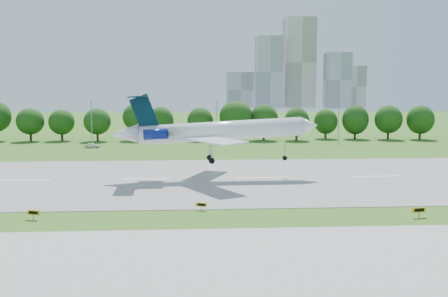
{
  "coord_description": "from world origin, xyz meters",
  "views": [
    {
      "loc": [
        8.16,
        -58.76,
        14.81
      ],
      "look_at": [
        12.98,
        18.0,
        5.96
      ],
      "focal_mm": 40.0,
      "sensor_mm": 36.0,
      "label": 1
    }
  ],
  "objects": [
    {
      "name": "taxiway",
      "position": [
        0.0,
        -18.0,
        0.04
      ],
      "size": [
        400.0,
        23.0,
        0.08
      ],
      "primitive_type": "cube",
      "color": "#ADADA8",
      "rests_on": "ground"
    },
    {
      "name": "taxi_sign_centre",
      "position": [
        9.14,
        2.25,
        0.73
      ],
      "size": [
        1.39,
        0.61,
        1.0
      ],
      "rotation": [
        0.0,
        0.0,
        -0.33
      ],
      "color": "gray",
      "rests_on": "ground"
    },
    {
      "name": "tree_line",
      "position": [
        0.0,
        92.0,
        6.19
      ],
      "size": [
        288.4,
        8.4,
        10.4
      ],
      "color": "#382314",
      "rests_on": "ground"
    },
    {
      "name": "light_poles",
      "position": [
        -2.5,
        82.0,
        6.34
      ],
      "size": [
        175.9,
        0.25,
        12.19
      ],
      "color": "gray",
      "rests_on": "ground"
    },
    {
      "name": "service_vehicle_b",
      "position": [
        -18.18,
        73.33,
        0.66
      ],
      "size": [
        4.06,
        2.03,
        1.33
      ],
      "primitive_type": "imported",
      "rotation": [
        0.0,
        0.0,
        1.69
      ],
      "color": "white",
      "rests_on": "ground"
    },
    {
      "name": "airliner",
      "position": [
        11.25,
        24.91,
        8.22
      ],
      "size": [
        35.11,
        25.54,
        11.62
      ],
      "rotation": [
        0.0,
        -0.05,
        0.05
      ],
      "color": "white",
      "rests_on": "ground"
    },
    {
      "name": "taxi_sign_right",
      "position": [
        34.69,
        -2.91,
        0.91
      ],
      "size": [
        1.77,
        0.53,
        1.24
      ],
      "rotation": [
        0.0,
        0.0,
        0.19
      ],
      "color": "gray",
      "rests_on": "ground"
    },
    {
      "name": "runway",
      "position": [
        0.0,
        25.0,
        0.04
      ],
      "size": [
        400.0,
        45.0,
        0.08
      ],
      "primitive_type": "cube",
      "color": "gray",
      "rests_on": "ground"
    },
    {
      "name": "skyline",
      "position": [
        100.16,
        390.61,
        30.46
      ],
      "size": [
        127.0,
        52.0,
        80.0
      ],
      "color": "#B2B2B7",
      "rests_on": "ground"
    },
    {
      "name": "ground",
      "position": [
        0.0,
        0.0,
        0.0
      ],
      "size": [
        600.0,
        600.0,
        0.0
      ],
      "primitive_type": "plane",
      "color": "#35651A",
      "rests_on": "ground"
    },
    {
      "name": "taxi_sign_left",
      "position": [
        -10.34,
        -1.07,
        0.84
      ],
      "size": [
        1.6,
        0.68,
        1.14
      ],
      "rotation": [
        0.0,
        0.0,
        -0.32
      ],
      "color": "gray",
      "rests_on": "ground"
    }
  ]
}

